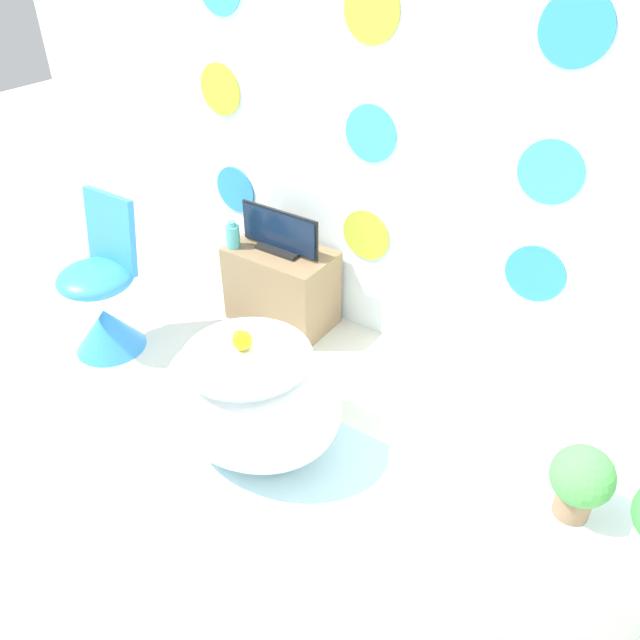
{
  "coord_description": "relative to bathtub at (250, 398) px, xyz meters",
  "views": [
    {
      "loc": [
        1.44,
        -0.63,
        2.06
      ],
      "look_at": [
        0.4,
        0.89,
        0.75
      ],
      "focal_mm": 35.0,
      "sensor_mm": 36.0,
      "label": 1
    }
  ],
  "objects": [
    {
      "name": "ground_plane",
      "position": [
        -0.08,
        -0.83,
        -0.25
      ],
      "size": [
        12.0,
        12.0,
        0.0
      ],
      "primitive_type": "plane",
      "color": "silver"
    },
    {
      "name": "wall_back_dotted",
      "position": [
        -0.08,
        1.05,
        1.04
      ],
      "size": [
        4.74,
        0.05,
        2.6
      ],
      "color": "white",
      "rests_on": "ground_plane"
    },
    {
      "name": "rug",
      "position": [
        0.02,
        -0.11,
        -0.25
      ],
      "size": [
        1.37,
        0.85,
        0.01
      ],
      "color": "silver",
      "rests_on": "ground_plane"
    },
    {
      "name": "bathtub",
      "position": [
        0.0,
        0.0,
        0.0
      ],
      "size": [
        0.82,
        0.66,
        0.5
      ],
      "color": "white",
      "rests_on": "ground_plane"
    },
    {
      "name": "rubber_duck",
      "position": [
        -0.03,
        0.01,
        0.3
      ],
      "size": [
        0.08,
        0.09,
        0.1
      ],
      "color": "yellow",
      "rests_on": "bathtub"
    },
    {
      "name": "chair",
      "position": [
        -1.07,
        0.12,
        0.02
      ],
      "size": [
        0.38,
        0.38,
        0.83
      ],
      "color": "#338CE0",
      "rests_on": "ground_plane"
    },
    {
      "name": "tv_cabinet",
      "position": [
        -0.46,
        0.83,
        -0.03
      ],
      "size": [
        0.57,
        0.34,
        0.45
      ],
      "color": "#8E704C",
      "rests_on": "ground_plane"
    },
    {
      "name": "tv",
      "position": [
        -0.46,
        0.83,
        0.29
      ],
      "size": [
        0.48,
        0.12,
        0.23
      ],
      "color": "black",
      "rests_on": "tv_cabinet"
    },
    {
      "name": "vase",
      "position": [
        -0.69,
        0.72,
        0.26
      ],
      "size": [
        0.07,
        0.07,
        0.15
      ],
      "color": "#51B2AD",
      "rests_on": "tv_cabinet"
    },
    {
      "name": "side_table",
      "position": [
        1.42,
        -0.14,
        0.21
      ],
      "size": [
        0.49,
        0.32,
        0.58
      ],
      "color": "silver",
      "rests_on": "ground_plane"
    },
    {
      "name": "potted_plant_left",
      "position": [
        1.31,
        -0.13,
        0.47
      ],
      "size": [
        0.17,
        0.17,
        0.24
      ],
      "color": "#8C6B4C",
      "rests_on": "side_table"
    }
  ]
}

